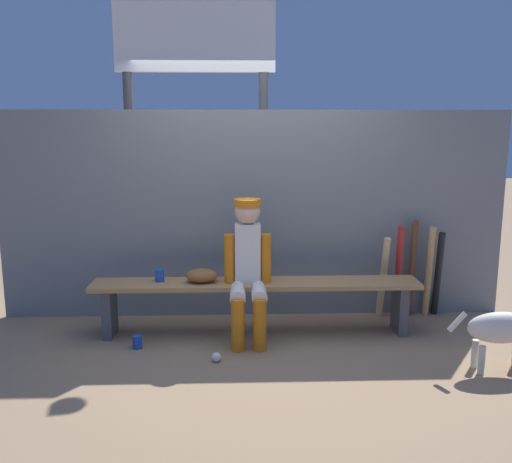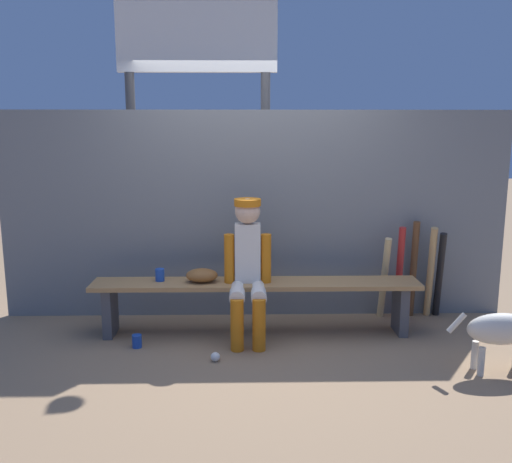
# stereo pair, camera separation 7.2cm
# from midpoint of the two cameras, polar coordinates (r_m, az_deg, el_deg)

# --- Properties ---
(ground_plane) EXTENTS (30.00, 30.00, 0.00)m
(ground_plane) POSITION_cam_midpoint_polar(r_m,az_deg,el_deg) (5.04, 0.41, -10.45)
(ground_plane) COLOR #937556
(chainlink_fence) EXTENTS (4.83, 0.03, 1.98)m
(chainlink_fence) POSITION_cam_midpoint_polar(r_m,az_deg,el_deg) (5.28, 0.28, 1.68)
(chainlink_fence) COLOR slate
(chainlink_fence) RESTS_ON ground_plane
(dugout_bench) EXTENTS (2.89, 0.36, 0.48)m
(dugout_bench) POSITION_cam_midpoint_polar(r_m,az_deg,el_deg) (4.91, 0.42, -6.30)
(dugout_bench) COLOR #AD7F4C
(dugout_bench) RESTS_ON ground_plane
(player_seated) EXTENTS (0.41, 0.55, 1.22)m
(player_seated) POSITION_cam_midpoint_polar(r_m,az_deg,el_deg) (4.73, -0.42, -3.41)
(player_seated) COLOR silver
(player_seated) RESTS_ON ground_plane
(baseball_glove) EXTENTS (0.28, 0.20, 0.12)m
(baseball_glove) POSITION_cam_midpoint_polar(r_m,az_deg,el_deg) (4.88, -5.19, -4.53)
(baseball_glove) COLOR brown
(baseball_glove) RESTS_ON dugout_bench
(bat_wood_natural) EXTENTS (0.07, 0.24, 0.82)m
(bat_wood_natural) POSITION_cam_midpoint_polar(r_m,az_deg,el_deg) (5.41, 13.46, -4.72)
(bat_wood_natural) COLOR tan
(bat_wood_natural) RESTS_ON ground_plane
(bat_aluminum_red) EXTENTS (0.08, 0.18, 0.91)m
(bat_aluminum_red) POSITION_cam_midpoint_polar(r_m,az_deg,el_deg) (5.44, 14.94, -4.18)
(bat_aluminum_red) COLOR #B22323
(bat_aluminum_red) RESTS_ON ground_plane
(bat_wood_dark) EXTENTS (0.07, 0.15, 0.95)m
(bat_wood_dark) POSITION_cam_midpoint_polar(r_m,az_deg,el_deg) (5.54, 16.30, -3.77)
(bat_wood_dark) COLOR brown
(bat_wood_dark) RESTS_ON ground_plane
(bat_wood_tan) EXTENTS (0.11, 0.26, 0.91)m
(bat_wood_tan) POSITION_cam_midpoint_polar(r_m,az_deg,el_deg) (5.54, 17.92, -4.06)
(bat_wood_tan) COLOR tan
(bat_wood_tan) RESTS_ON ground_plane
(bat_aluminum_black) EXTENTS (0.12, 0.27, 0.86)m
(bat_aluminum_black) POSITION_cam_midpoint_polar(r_m,az_deg,el_deg) (5.58, 18.77, -4.29)
(bat_aluminum_black) COLOR black
(bat_aluminum_black) RESTS_ON ground_plane
(baseball) EXTENTS (0.07, 0.07, 0.07)m
(baseball) POSITION_cam_midpoint_polar(r_m,az_deg,el_deg) (4.47, -3.76, -12.79)
(baseball) COLOR white
(baseball) RESTS_ON ground_plane
(cup_on_ground) EXTENTS (0.08, 0.08, 0.11)m
(cup_on_ground) POSITION_cam_midpoint_polar(r_m,az_deg,el_deg) (4.81, -11.76, -11.02)
(cup_on_ground) COLOR #1E47AD
(cup_on_ground) RESTS_ON ground_plane
(cup_on_bench) EXTENTS (0.08, 0.08, 0.11)m
(cup_on_bench) POSITION_cam_midpoint_polar(r_m,az_deg,el_deg) (4.96, -9.48, -4.44)
(cup_on_bench) COLOR #1E47AD
(cup_on_bench) RESTS_ON dugout_bench
(scoreboard) EXTENTS (1.93, 0.27, 3.46)m
(scoreboard) POSITION_cam_midpoint_polar(r_m,az_deg,el_deg) (6.02, -5.11, 16.04)
(scoreboard) COLOR #3F3F42
(scoreboard) RESTS_ON ground_plane
(dog) EXTENTS (0.84, 0.20, 0.49)m
(dog) POSITION_cam_midpoint_polar(r_m,az_deg,el_deg) (4.60, 25.07, -9.15)
(dog) COLOR beige
(dog) RESTS_ON ground_plane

